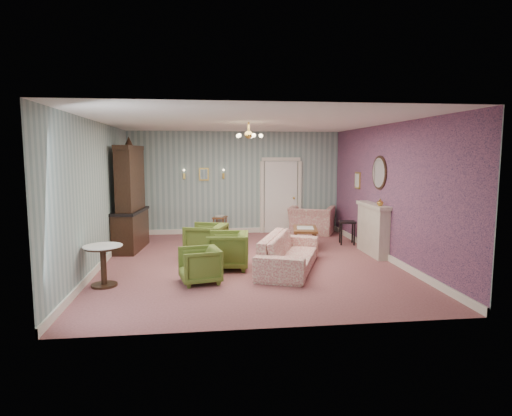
{
  "coord_description": "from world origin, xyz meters",
  "views": [
    {
      "loc": [
        -0.95,
        -8.86,
        2.25
      ],
      "look_at": [
        0.2,
        0.4,
        1.1
      ],
      "focal_mm": 30.44,
      "sensor_mm": 36.0,
      "label": 1
    }
  ],
  "objects": [
    {
      "name": "olive_chair_b",
      "position": [
        -0.47,
        -0.43,
        0.4
      ],
      "size": [
        0.82,
        0.87,
        0.81
      ],
      "primitive_type": "imported",
      "rotation": [
        0.0,
        0.0,
        -1.69
      ],
      "color": "#586E26",
      "rests_on": "floor"
    },
    {
      "name": "wingback_chair",
      "position": [
        2.14,
        3.08,
        0.53
      ],
      "size": [
        1.43,
        1.22,
        1.05
      ],
      "primitive_type": "imported",
      "rotation": [
        0.0,
        0.0,
        2.7
      ],
      "color": "#AB454B",
      "rests_on": "floor"
    },
    {
      "name": "sofa_chintz",
      "position": [
        0.73,
        -0.62,
        0.45
      ],
      "size": [
        1.47,
        2.41,
        0.91
      ],
      "primitive_type": "imported",
      "rotation": [
        0.0,
        0.0,
        1.2
      ],
      "color": "#AB454B",
      "rests_on": "floor"
    },
    {
      "name": "chandelier",
      "position": [
        0.0,
        0.0,
        2.63
      ],
      "size": [
        0.56,
        0.56,
        0.36
      ],
      "primitive_type": null,
      "color": "gold",
      "rests_on": "ceiling"
    },
    {
      "name": "wall_right_floral",
      "position": [
        2.98,
        0.0,
        1.45
      ],
      "size": [
        0.0,
        7.0,
        7.0
      ],
      "primitive_type": "plane",
      "rotation": [
        1.57,
        0.0,
        -1.57
      ],
      "color": "#C1607D",
      "rests_on": "ground"
    },
    {
      "name": "sconce_left",
      "position": [
        -1.45,
        3.44,
        1.7
      ],
      "size": [
        0.16,
        0.12,
        0.3
      ],
      "primitive_type": null,
      "color": "gold",
      "rests_on": "wall_back"
    },
    {
      "name": "pedestal_table",
      "position": [
        -2.65,
        -1.34,
        0.36
      ],
      "size": [
        0.67,
        0.67,
        0.72
      ],
      "primitive_type": null,
      "rotation": [
        0.0,
        0.0,
        -0.02
      ],
      "color": "black",
      "rests_on": "floor"
    },
    {
      "name": "wall_right",
      "position": [
        3.0,
        0.0,
        1.45
      ],
      "size": [
        0.0,
        7.0,
        7.0
      ],
      "primitive_type": "plane",
      "rotation": [
        1.57,
        0.0,
        -1.57
      ],
      "color": "gray",
      "rests_on": "ground"
    },
    {
      "name": "wall_left",
      "position": [
        -3.0,
        0.0,
        1.45
      ],
      "size": [
        0.0,
        7.0,
        7.0
      ],
      "primitive_type": "plane",
      "rotation": [
        1.57,
        0.0,
        1.57
      ],
      "color": "gray",
      "rests_on": "ground"
    },
    {
      "name": "mantel_vase",
      "position": [
        2.84,
        0.0,
        1.23
      ],
      "size": [
        0.15,
        0.15,
        0.15
      ],
      "primitive_type": "imported",
      "color": "gold",
      "rests_on": "fireplace"
    },
    {
      "name": "nesting_table",
      "position": [
        -0.47,
        3.15,
        0.29
      ],
      "size": [
        0.46,
        0.52,
        0.58
      ],
      "primitive_type": null,
      "rotation": [
        0.0,
        0.0,
        -0.29
      ],
      "color": "brown",
      "rests_on": "floor"
    },
    {
      "name": "door",
      "position": [
        1.3,
        3.46,
        1.08
      ],
      "size": [
        1.12,
        0.12,
        2.16
      ],
      "primitive_type": null,
      "color": "white",
      "rests_on": "floor"
    },
    {
      "name": "floor",
      "position": [
        0.0,
        0.0,
        0.0
      ],
      "size": [
        7.0,
        7.0,
        0.0
      ],
      "primitive_type": "plane",
      "color": "#975859",
      "rests_on": "ground"
    },
    {
      "name": "burgundy_cushion",
      "position": [
        2.09,
        2.93,
        0.48
      ],
      "size": [
        0.41,
        0.28,
        0.39
      ],
      "primitive_type": "cube",
      "rotation": [
        0.17,
        0.0,
        -0.35
      ],
      "color": "maroon",
      "rests_on": "wingback_chair"
    },
    {
      "name": "olive_chair_c",
      "position": [
        -0.89,
        0.57,
        0.41
      ],
      "size": [
        0.97,
        1.0,
        0.82
      ],
      "primitive_type": "imported",
      "rotation": [
        0.0,
        0.0,
        -1.9
      ],
      "color": "#586E26",
      "rests_on": "floor"
    },
    {
      "name": "wall_back",
      "position": [
        0.0,
        3.5,
        1.45
      ],
      "size": [
        6.0,
        0.0,
        6.0
      ],
      "primitive_type": "plane",
      "rotation": [
        1.57,
        0.0,
        0.0
      ],
      "color": "gray",
      "rests_on": "ground"
    },
    {
      "name": "sconce_right",
      "position": [
        -0.35,
        3.44,
        1.7
      ],
      "size": [
        0.16,
        0.12,
        0.3
      ],
      "primitive_type": null,
      "color": "gold",
      "rests_on": "wall_back"
    },
    {
      "name": "oval_mirror",
      "position": [
        2.96,
        0.4,
        1.85
      ],
      "size": [
        0.04,
        0.76,
        0.84
      ],
      "primitive_type": null,
      "color": "white",
      "rests_on": "wall_right"
    },
    {
      "name": "olive_chair_a",
      "position": [
        -1.01,
        -1.34,
        0.35
      ],
      "size": [
        0.75,
        0.78,
        0.69
      ],
      "primitive_type": "imported",
      "rotation": [
        0.0,
        0.0,
        -1.37
      ],
      "color": "#586E26",
      "rests_on": "floor"
    },
    {
      "name": "fireplace",
      "position": [
        2.86,
        0.4,
        0.58
      ],
      "size": [
        0.3,
        1.4,
        1.16
      ],
      "primitive_type": null,
      "color": "beige",
      "rests_on": "floor"
    },
    {
      "name": "gilt_mirror_back",
      "position": [
        -0.9,
        3.46,
        1.7
      ],
      "size": [
        0.28,
        0.06,
        0.36
      ],
      "primitive_type": null,
      "color": "gold",
      "rests_on": "wall_back"
    },
    {
      "name": "coffee_table",
      "position": [
        1.48,
        1.17,
        0.25
      ],
      "size": [
        0.74,
        1.08,
        0.51
      ],
      "primitive_type": null,
      "rotation": [
        0.0,
        0.0,
        -0.19
      ],
      "color": "brown",
      "rests_on": "floor"
    },
    {
      "name": "framed_print",
      "position": [
        2.97,
        1.75,
        1.6
      ],
      "size": [
        0.04,
        0.34,
        0.42
      ],
      "primitive_type": null,
      "color": "gold",
      "rests_on": "wall_right"
    },
    {
      "name": "dresser",
      "position": [
        -2.65,
        1.6,
        1.3
      ],
      "size": [
        0.71,
        1.61,
        2.61
      ],
      "primitive_type": null,
      "rotation": [
        0.0,
        0.0,
        -0.11
      ],
      "color": "black",
      "rests_on": "floor"
    },
    {
      "name": "ceiling",
      "position": [
        0.0,
        0.0,
        2.9
      ],
      "size": [
        7.0,
        7.0,
        0.0
      ],
      "primitive_type": "plane",
      "rotation": [
        3.14,
        0.0,
        0.0
      ],
      "color": "white",
      "rests_on": "ground"
    },
    {
      "name": "wall_front",
      "position": [
        0.0,
        -3.5,
        1.45
      ],
      "size": [
        6.0,
        0.0,
        6.0
      ],
      "primitive_type": "plane",
      "rotation": [
        -1.57,
        0.0,
        0.0
      ],
      "color": "gray",
      "rests_on": "ground"
    },
    {
      "name": "side_table_black",
      "position": [
        2.65,
        1.53,
        0.3
      ],
      "size": [
        0.46,
        0.46,
        0.59
      ],
      "primitive_type": null,
      "rotation": [
        0.0,
        0.0,
        -0.19
      ],
      "color": "black",
      "rests_on": "floor"
    }
  ]
}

